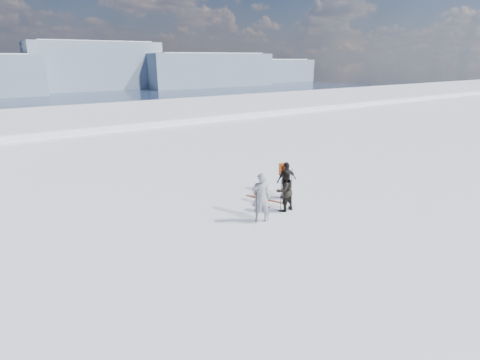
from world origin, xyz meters
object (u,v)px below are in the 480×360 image
object	(u,v)px
skier_grey	(261,197)
skier_pack	(286,180)
skis_loose	(263,199)
skier_dark	(284,191)

from	to	relation	value
skier_grey	skier_pack	world-z (taller)	skier_grey
skier_grey	skis_loose	xyz separation A→B (m)	(1.29, 1.59, -0.87)
skier_grey	skier_pack	bearing A→B (deg)	-115.78
skier_grey	skier_dark	distance (m)	1.31
skier_dark	skier_pack	bearing A→B (deg)	-137.99
skier_grey	skis_loose	bearing A→B (deg)	-94.43
skis_loose	skier_dark	bearing A→B (deg)	-90.50
skier_dark	skis_loose	world-z (taller)	skier_dark
skier_dark	skier_pack	world-z (taller)	skier_dark
skier_grey	skier_dark	world-z (taller)	skier_grey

